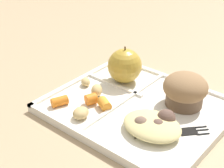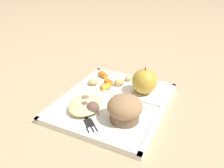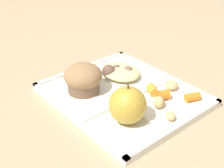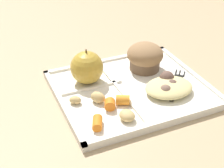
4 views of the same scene
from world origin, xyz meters
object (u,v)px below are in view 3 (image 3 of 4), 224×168
(lunch_tray, at_px, (123,96))
(plastic_fork, at_px, (104,73))
(green_apple, at_px, (128,105))
(bran_muffin, at_px, (83,78))

(lunch_tray, height_order, plastic_fork, lunch_tray)
(green_apple, height_order, plastic_fork, green_apple)
(lunch_tray, bearing_deg, bran_muffin, 42.54)
(bran_muffin, distance_m, plastic_fork, 0.11)
(lunch_tray, bearing_deg, green_apple, 142.59)
(lunch_tray, bearing_deg, plastic_fork, -13.95)
(bran_muffin, xyz_separation_m, plastic_fork, (0.04, -0.09, -0.03))
(lunch_tray, distance_m, bran_muffin, 0.11)
(green_apple, relative_size, bran_muffin, 0.95)
(lunch_tray, height_order, green_apple, green_apple)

